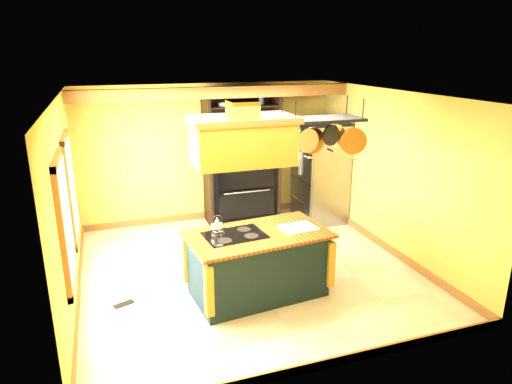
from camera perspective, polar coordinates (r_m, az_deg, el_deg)
floor at (r=7.26m, az=-1.02°, el=-9.67°), size 5.00×5.00×0.00m
ceiling at (r=6.50m, az=-1.15°, el=12.06°), size 5.00×5.00×0.00m
wall_back at (r=9.10m, az=-5.90°, el=4.87°), size 5.00×0.02×2.70m
wall_front at (r=4.59m, az=8.56°, el=-7.95°), size 5.00×0.02×2.70m
wall_left at (r=6.49m, az=-22.62°, el=-1.50°), size 0.02×5.00×2.70m
wall_right at (r=7.86m, az=16.58°, el=2.25°), size 0.02×5.00×2.70m
ceiling_beam at (r=8.14m, az=-4.86°, el=12.28°), size 5.00×0.15×0.20m
window_near at (r=5.71m, az=-22.74°, el=-3.45°), size 0.06×1.06×1.56m
window_far at (r=7.05m, az=-22.14°, el=0.41°), size 0.06×1.06×1.56m
kitchen_island at (r=6.40m, az=0.19°, el=-8.89°), size 2.01×1.26×1.11m
range_hood at (r=5.78m, az=-1.66°, el=6.72°), size 1.33×0.75×0.80m
pot_rack at (r=6.18m, az=8.35°, el=7.84°), size 1.17×0.53×0.76m
refrigerator at (r=9.15m, az=8.00°, el=2.29°), size 0.84×1.00×1.95m
hutch at (r=9.07m, az=-1.88°, el=2.38°), size 1.43×0.64×2.53m
floor_register at (r=6.61m, az=-16.20°, el=-13.30°), size 0.30×0.21×0.01m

